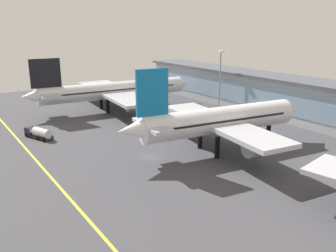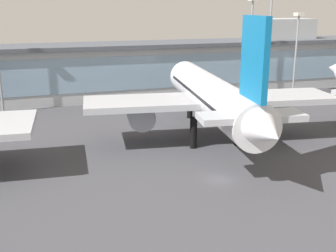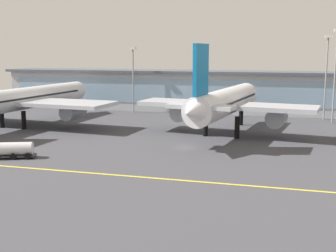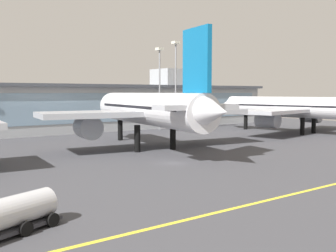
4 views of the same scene
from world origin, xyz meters
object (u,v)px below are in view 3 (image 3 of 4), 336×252
Objects in this scene: fuel_tanker_truck at (7,150)px; apron_light_mast_centre at (133,69)px; apron_light_mast_east at (327,65)px; airliner_near_right at (225,103)px; airliner_near_left at (21,100)px; apron_light_mast_west at (336,63)px.

fuel_tanker_truck is 63.68m from apron_light_mast_centre.
airliner_near_right is at bearing -127.79° from apron_light_mast_east.
airliner_near_left is 81.94m from apron_light_mast_east.
apron_light_mast_west reaches higher than apron_light_mast_centre.
apron_light_mast_west is (59.38, 57.41, 14.47)m from fuel_tanker_truck.
apron_light_mast_west is 1.06× the size of apron_light_mast_east.
airliner_near_left is at bearing -160.76° from apron_light_mast_west.
airliner_near_right is 36.58m from apron_light_mast_west.
airliner_near_right is 47.40m from fuel_tanker_truck.
apron_light_mast_west is 5.52m from apron_light_mast_east.
apron_light_mast_east is (56.45, 0.05, 1.68)m from apron_light_mast_centre.
fuel_tanker_truck is at bearing -135.97° from apron_light_mast_west.
airliner_near_right is 2.00× the size of apron_light_mast_west.
airliner_near_right reaches higher than fuel_tanker_truck.
airliner_near_right reaches higher than apron_light_mast_centre.
apron_light_mast_east is (57.57, 62.57, 13.71)m from fuel_tanker_truck.
apron_light_mast_east is at bearing -153.56° from fuel_tanker_truck.
apron_light_mast_east is (23.43, 30.22, 7.79)m from airliner_near_right.
fuel_tanker_truck is at bearing -91.02° from apron_light_mast_centre.
airliner_near_right is 39.02m from apron_light_mast_east.
airliner_near_left is 51.59m from airliner_near_right.
airliner_near_left is at bearing 99.93° from airliner_near_right.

